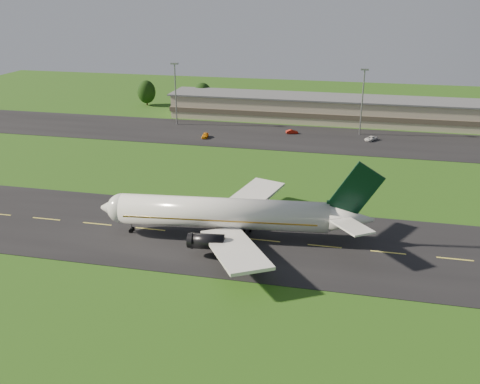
% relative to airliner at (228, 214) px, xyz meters
% --- Properties ---
extents(ground, '(360.00, 360.00, 0.00)m').
position_rel_airliner_xyz_m(ground, '(17.74, -0.09, -4.66)').
color(ground, '#254C13').
rests_on(ground, ground).
extents(taxiway, '(220.00, 30.00, 0.10)m').
position_rel_airliner_xyz_m(taxiway, '(17.74, -0.09, -4.61)').
color(taxiway, black).
rests_on(taxiway, ground).
extents(apron, '(260.00, 30.00, 0.10)m').
position_rel_airliner_xyz_m(apron, '(17.74, 71.91, -4.61)').
color(apron, black).
rests_on(apron, ground).
extents(airliner, '(51.24, 41.96, 15.57)m').
position_rel_airliner_xyz_m(airliner, '(0.00, 0.00, 0.00)').
color(airliner, white).
rests_on(airliner, ground).
extents(terminal, '(145.00, 16.00, 8.40)m').
position_rel_airliner_xyz_m(terminal, '(24.15, 96.09, -0.67)').
color(terminal, tan).
rests_on(terminal, ground).
extents(light_mast_west, '(2.40, 1.20, 20.35)m').
position_rel_airliner_xyz_m(light_mast_west, '(-37.26, 79.91, 8.08)').
color(light_mast_west, gray).
rests_on(light_mast_west, ground).
extents(light_mast_centre, '(2.40, 1.20, 20.35)m').
position_rel_airliner_xyz_m(light_mast_centre, '(22.74, 79.91, 8.08)').
color(light_mast_centre, gray).
rests_on(light_mast_centre, ground).
extents(tree_line, '(199.14, 9.77, 10.89)m').
position_rel_airliner_xyz_m(tree_line, '(50.72, 106.03, 0.52)').
color(tree_line, black).
rests_on(tree_line, ground).
extents(service_vehicle_a, '(2.27, 4.50, 1.47)m').
position_rel_airliner_xyz_m(service_vehicle_a, '(-23.30, 65.59, -3.83)').
color(service_vehicle_a, orange).
rests_on(service_vehicle_a, apron).
extents(service_vehicle_b, '(3.99, 2.48, 1.24)m').
position_rel_airliner_xyz_m(service_vehicle_b, '(1.99, 76.16, -3.94)').
color(service_vehicle_b, '#A3160A').
rests_on(service_vehicle_b, apron).
extents(service_vehicle_c, '(4.34, 4.97, 1.27)m').
position_rel_airliner_xyz_m(service_vehicle_c, '(26.13, 73.33, -3.92)').
color(service_vehicle_c, silver).
rests_on(service_vehicle_c, apron).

